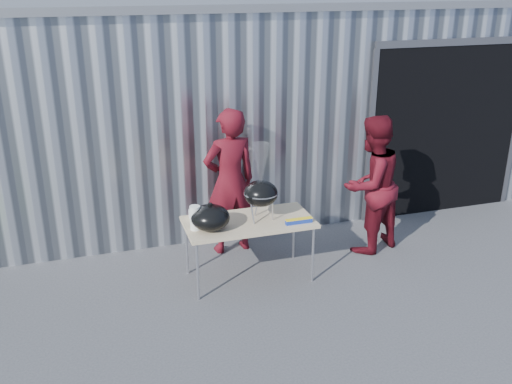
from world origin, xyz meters
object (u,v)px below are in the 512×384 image
object	(u,v)px
person_bystander	(371,185)
folding_table	(249,224)
kettle_grill	(261,186)
person_cook	(230,182)

from	to	relation	value
person_bystander	folding_table	bearing A→B (deg)	-10.38
folding_table	person_bystander	xyz separation A→B (m)	(1.73, 0.28, 0.20)
folding_table	kettle_grill	size ratio (longest dim) A/B	1.62
person_cook	person_bystander	xyz separation A→B (m)	(1.74, -0.52, -0.05)
folding_table	person_bystander	bearing A→B (deg)	9.23
folding_table	kettle_grill	world-z (taller)	kettle_grill
folding_table	kettle_grill	xyz separation A→B (m)	(0.14, -0.02, 0.47)
kettle_grill	person_cook	bearing A→B (deg)	100.63
person_bystander	kettle_grill	bearing A→B (deg)	-8.93
folding_table	person_cook	size ratio (longest dim) A/B	0.78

